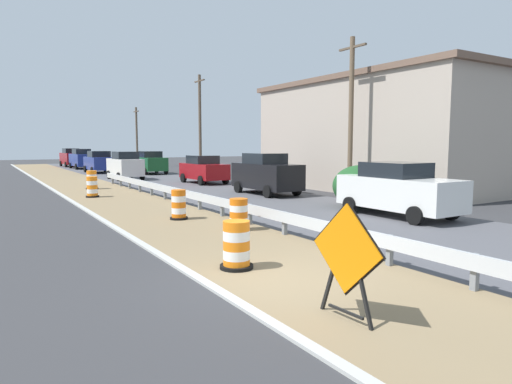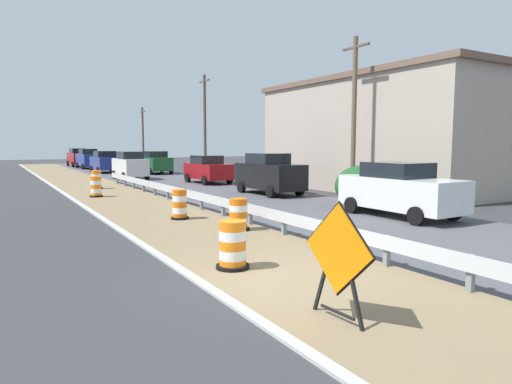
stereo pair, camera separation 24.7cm
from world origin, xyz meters
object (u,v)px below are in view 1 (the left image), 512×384
Objects in this scene: traffic_barrel_farther at (92,181)px; car_lead_far_lane at (125,166)px; traffic_barrel_far at (92,188)px; traffic_barrel_mid at (179,206)px; car_trailing_near_lane at (398,189)px; car_trailing_far_lane at (71,157)px; car_distant_b at (81,159)px; utility_pole_mid at (200,124)px; traffic_barrel_close at (239,216)px; car_distant_c at (266,174)px; warning_sign_diamond at (346,254)px; car_mid_far_lane at (204,169)px; utility_pole_near at (351,116)px; car_lead_near_lane at (99,162)px; utility_pole_far at (137,136)px; car_distant_a at (151,162)px; traffic_barrel_nearest at (236,247)px.

traffic_barrel_farther is 7.49m from car_lead_far_lane.
car_lead_far_lane reaches higher than traffic_barrel_far.
car_trailing_near_lane is at bearing -26.76° from traffic_barrel_mid.
car_trailing_far_lane is (3.41, 42.73, 0.61)m from traffic_barrel_mid.
car_distant_b is 0.57× the size of utility_pole_mid.
car_distant_c is at bearing 52.11° from traffic_barrel_close.
car_distant_b is 32.01m from car_distant_c.
warning_sign_diamond reaches higher than traffic_barrel_farther.
car_distant_c reaches higher than car_mid_far_lane.
traffic_barrel_farther is 0.14× the size of utility_pole_near.
traffic_barrel_mid is 21.93m from utility_pole_mid.
traffic_barrel_farther is 7.54m from car_mid_far_lane.
warning_sign_diamond is 1.67× the size of traffic_barrel_farther.
car_lead_far_lane is at bearing 108.98° from utility_pole_near.
traffic_barrel_farther is 12.44m from utility_pole_mid.
utility_pole_near reaches higher than car_lead_near_lane.
utility_pole_far reaches higher than car_lead_far_lane.
car_distant_c is (3.58, -23.54, 0.08)m from car_lead_near_lane.
car_trailing_far_lane is 0.58× the size of utility_pole_mid.
car_lead_near_lane is at bearing -124.47° from utility_pole_far.
utility_pole_far reaches higher than warning_sign_diamond.
traffic_barrel_close is 0.14× the size of utility_pole_far.
car_distant_b is (3.89, 24.01, 0.59)m from traffic_barrel_farther.
warning_sign_diamond is 50.01m from utility_pole_far.
car_trailing_near_lane is 1.14× the size of car_lead_far_lane.
utility_pole_far is (11.60, 48.57, 2.67)m from warning_sign_diamond.
utility_pole_mid reaches higher than car_distant_a.
car_lead_near_lane reaches higher than traffic_barrel_nearest.
warning_sign_diamond is 53.05m from car_trailing_far_lane.
traffic_barrel_mid is at bearing -100.83° from warning_sign_diamond.
traffic_barrel_close is at bearing -80.14° from traffic_barrel_far.
traffic_barrel_far is (-1.20, 8.69, -0.01)m from traffic_barrel_mid.
car_mid_far_lane is at bearing -113.37° from warning_sign_diamond.
traffic_barrel_mid is at bearing 171.83° from car_lead_near_lane.
traffic_barrel_nearest is at bearing -36.37° from car_distant_c.
car_distant_c is (8.52, 15.33, 0.08)m from warning_sign_diamond.
traffic_barrel_far reaches higher than traffic_barrel_close.
car_distant_b is (4.92, 47.14, 0.06)m from warning_sign_diamond.
car_lead_far_lane reaches higher than traffic_barrel_close.
traffic_barrel_mid is at bearing 168.79° from car_lead_far_lane.
traffic_barrel_mid is 29.00m from car_lead_near_lane.
car_lead_near_lane is 1.05× the size of car_lead_far_lane.
warning_sign_diamond is 47.39m from car_distant_b.
car_distant_a is at bearing -169.23° from car_trailing_far_lane.
car_trailing_near_lane is 1.00× the size of car_distant_b.
car_mid_far_lane is at bearing 66.73° from traffic_barrel_nearest.
car_mid_far_lane is (-0.09, 16.92, -0.06)m from car_trailing_near_lane.
utility_pole_far reaches higher than traffic_barrel_mid.
utility_pole_mid is (11.09, 29.36, 3.32)m from warning_sign_diamond.
car_lead_far_lane is at bearing -166.22° from car_distant_c.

